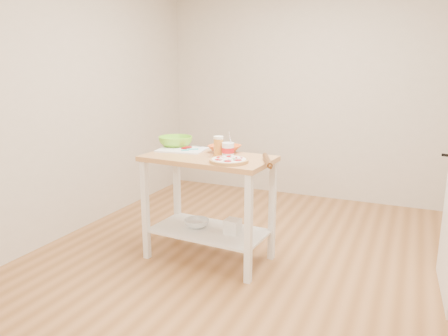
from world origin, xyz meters
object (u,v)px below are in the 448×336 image
Objects in this scene: cutting_board at (182,149)px; spatula at (189,150)px; rolling_pin at (267,161)px; shelf_bin at (233,226)px; shelf_glass_bowl at (197,223)px; beer_pint at (218,146)px; yogurt_tub at (228,150)px; orange_bowl at (225,149)px; prep_island at (208,187)px; pizza at (229,160)px; knife at (187,145)px; green_bowl at (176,142)px.

spatula is at bearing -26.28° from cutting_board.
rolling_pin reaches higher than shelf_bin.
beer_pint is at bearing 5.79° from shelf_glass_bowl.
beer_pint is 0.10m from yogurt_tub.
cutting_board reaches higher than shelf_bin.
yogurt_tub is (0.49, -0.12, 0.05)m from cutting_board.
spatula is at bearing 167.70° from shelf_bin.
yogurt_tub reaches higher than orange_bowl.
beer_pint reaches higher than spatula.
yogurt_tub reaches higher than prep_island.
yogurt_tub is (0.40, -0.09, 0.04)m from spatula.
prep_island is 5.06× the size of shelf_glass_bowl.
yogurt_tub is at bearing -10.40° from beer_pint.
rolling_pin is at bearing -6.60° from prep_island.
pizza is at bearing -23.50° from shelf_glass_bowl.
cutting_board reaches higher than shelf_glass_bowl.
pizza is 1.40× the size of yogurt_tub.
orange_bowl reaches higher than pizza.
prep_island is 0.37m from shelf_glass_bowl.
spatula is 0.50× the size of orange_bowl.
yogurt_tub is 0.73m from shelf_glass_bowl.
prep_island is 2.49× the size of cutting_board.
spatula is 0.47× the size of knife.
orange_bowl is 0.66m from shelf_bin.
spatula is 1.06× the size of shelf_bin.
beer_pint is at bearing 25.46° from prep_island.
yogurt_tub is 0.37m from rolling_pin.
spatula is 0.78× the size of beer_pint.
orange_bowl is at bearing 150.69° from rolling_pin.
pizza is 0.29m from rolling_pin.
yogurt_tub is at bearing -15.59° from knife.
rolling_pin reaches higher than cutting_board.
prep_island is at bearing 173.40° from rolling_pin.
yogurt_tub reaches higher than beer_pint.
rolling_pin is (0.45, -0.10, -0.06)m from beer_pint.
knife is 1.65× the size of beer_pint.
beer_pint reaches higher than knife.
cutting_board is at bearing 156.80° from prep_island.
knife is at bearing 165.69° from orange_bowl.
green_bowl is (-0.08, -0.06, 0.03)m from knife.
prep_island is at bearing -27.19° from knife.
cutting_board is at bearing 153.46° from pizza.
orange_bowl is 1.56× the size of beer_pint.
spatula is at bearing 140.03° from shelf_glass_bowl.
cutting_board is 2.03× the size of yogurt_tub.
prep_island is 3.99× the size of knife.
knife is 0.53m from beer_pint.
spatula is 0.42× the size of green_bowl.
green_bowl is (-0.13, 0.11, 0.04)m from cutting_board.
knife is 1.27× the size of yogurt_tub.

